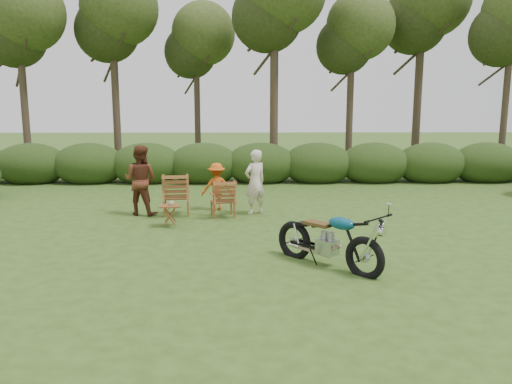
{
  "coord_description": "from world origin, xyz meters",
  "views": [
    {
      "loc": [
        -0.52,
        -8.38,
        2.71
      ],
      "look_at": [
        -0.32,
        1.86,
        0.9
      ],
      "focal_mm": 35.0,
      "sensor_mm": 36.0,
      "label": 1
    }
  ],
  "objects_px": {
    "side_table": "(170,216)",
    "adult_b": "(142,214)",
    "child": "(217,210)",
    "adult_a": "(255,214)",
    "motorcycle": "(327,266)",
    "lawn_chair_left": "(177,215)",
    "cup": "(171,203)",
    "lawn_chair_right": "(223,217)"
  },
  "relations": [
    {
      "from": "cup",
      "to": "motorcycle",
      "type": "bearing_deg",
      "value": -43.0
    },
    {
      "from": "child",
      "to": "cup",
      "type": "bearing_deg",
      "value": 46.38
    },
    {
      "from": "side_table",
      "to": "adult_a",
      "type": "relative_size",
      "value": 0.3
    },
    {
      "from": "adult_a",
      "to": "child",
      "type": "height_order",
      "value": "adult_a"
    },
    {
      "from": "lawn_chair_right",
      "to": "side_table",
      "type": "relative_size",
      "value": 1.87
    },
    {
      "from": "side_table",
      "to": "adult_b",
      "type": "bearing_deg",
      "value": 125.31
    },
    {
      "from": "lawn_chair_right",
      "to": "side_table",
      "type": "height_order",
      "value": "side_table"
    },
    {
      "from": "side_table",
      "to": "child",
      "type": "height_order",
      "value": "child"
    },
    {
      "from": "cup",
      "to": "adult_b",
      "type": "xyz_separation_m",
      "value": [
        -0.93,
        1.24,
        -0.53
      ]
    },
    {
      "from": "lawn_chair_right",
      "to": "lawn_chair_left",
      "type": "relative_size",
      "value": 0.87
    },
    {
      "from": "adult_a",
      "to": "adult_b",
      "type": "xyz_separation_m",
      "value": [
        -2.83,
        0.01,
        0.0
      ]
    },
    {
      "from": "adult_b",
      "to": "child",
      "type": "bearing_deg",
      "value": -149.84
    },
    {
      "from": "adult_a",
      "to": "child",
      "type": "xyz_separation_m",
      "value": [
        -0.99,
        0.52,
        0.0
      ]
    },
    {
      "from": "motorcycle",
      "to": "lawn_chair_left",
      "type": "relative_size",
      "value": 1.97
    },
    {
      "from": "lawn_chair_right",
      "to": "side_table",
      "type": "xyz_separation_m",
      "value": [
        -1.14,
        -0.97,
        0.24
      ]
    },
    {
      "from": "lawn_chair_left",
      "to": "side_table",
      "type": "relative_size",
      "value": 2.14
    },
    {
      "from": "motorcycle",
      "to": "lawn_chair_left",
      "type": "bearing_deg",
      "value": 173.73
    },
    {
      "from": "lawn_chair_left",
      "to": "cup",
      "type": "bearing_deg",
      "value": 86.16
    },
    {
      "from": "lawn_chair_right",
      "to": "adult_a",
      "type": "xyz_separation_m",
      "value": [
        0.79,
        0.28,
        0.0
      ]
    },
    {
      "from": "side_table",
      "to": "child",
      "type": "relative_size",
      "value": 0.4
    },
    {
      "from": "side_table",
      "to": "motorcycle",
      "type": "bearing_deg",
      "value": -42.41
    },
    {
      "from": "motorcycle",
      "to": "child",
      "type": "xyz_separation_m",
      "value": [
        -2.14,
        4.59,
        0.0
      ]
    },
    {
      "from": "motorcycle",
      "to": "cup",
      "type": "xyz_separation_m",
      "value": [
        -3.04,
        2.84,
        0.53
      ]
    },
    {
      "from": "motorcycle",
      "to": "adult_b",
      "type": "xyz_separation_m",
      "value": [
        -3.98,
        4.08,
        0.0
      ]
    },
    {
      "from": "side_table",
      "to": "adult_a",
      "type": "xyz_separation_m",
      "value": [
        1.93,
        1.25,
        -0.24
      ]
    },
    {
      "from": "adult_a",
      "to": "cup",
      "type": "bearing_deg",
      "value": -1.14
    },
    {
      "from": "side_table",
      "to": "adult_b",
      "type": "relative_size",
      "value": 0.28
    },
    {
      "from": "cup",
      "to": "adult_a",
      "type": "height_order",
      "value": "adult_a"
    },
    {
      "from": "side_table",
      "to": "cup",
      "type": "bearing_deg",
      "value": 30.07
    },
    {
      "from": "lawn_chair_right",
      "to": "adult_b",
      "type": "bearing_deg",
      "value": -20.26
    },
    {
      "from": "lawn_chair_right",
      "to": "motorcycle",
      "type": "bearing_deg",
      "value": 105.05
    },
    {
      "from": "lawn_chair_left",
      "to": "adult_b",
      "type": "distance_m",
      "value": 0.88
    },
    {
      "from": "lawn_chair_left",
      "to": "child",
      "type": "bearing_deg",
      "value": -156.0
    },
    {
      "from": "adult_a",
      "to": "child",
      "type": "distance_m",
      "value": 1.12
    },
    {
      "from": "cup",
      "to": "adult_b",
      "type": "distance_m",
      "value": 1.64
    },
    {
      "from": "side_table",
      "to": "adult_a",
      "type": "height_order",
      "value": "adult_a"
    },
    {
      "from": "lawn_chair_right",
      "to": "child",
      "type": "height_order",
      "value": "child"
    },
    {
      "from": "side_table",
      "to": "cup",
      "type": "relative_size",
      "value": 4.41
    },
    {
      "from": "lawn_chair_left",
      "to": "adult_a",
      "type": "distance_m",
      "value": 1.95
    },
    {
      "from": "adult_b",
      "to": "motorcycle",
      "type": "bearing_deg",
      "value": 148.91
    },
    {
      "from": "cup",
      "to": "side_table",
      "type": "bearing_deg",
      "value": -149.93
    },
    {
      "from": "side_table",
      "to": "child",
      "type": "xyz_separation_m",
      "value": [
        0.94,
        1.78,
        -0.24
      ]
    }
  ]
}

